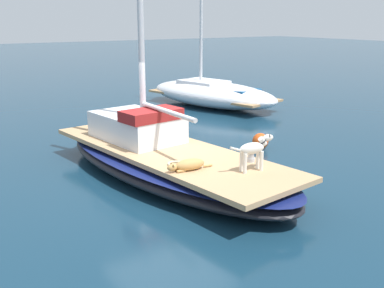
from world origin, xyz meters
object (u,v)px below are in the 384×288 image
(sailboat_main, at_px, (168,163))
(coiled_rope, at_px, (175,164))
(moored_boat_starboard_side, at_px, (212,93))
(dog_white, at_px, (254,149))
(dog_tan, at_px, (188,165))
(deck_winch, at_px, (251,157))
(mooring_buoy, at_px, (260,141))

(sailboat_main, relative_size, coiled_rope, 23.16)
(coiled_rope, relative_size, moored_boat_starboard_side, 0.04)
(dog_white, height_order, dog_tan, dog_white)
(dog_tan, xyz_separation_m, coiled_rope, (-0.03, 0.42, -0.08))
(dog_tan, relative_size, moored_boat_starboard_side, 0.13)
(deck_winch, distance_m, moored_boat_starboard_side, 9.55)
(coiled_rope, bearing_deg, mooring_buoy, 24.69)
(dog_white, distance_m, coiled_rope, 1.58)
(deck_winch, bearing_deg, sailboat_main, 119.10)
(sailboat_main, xyz_separation_m, coiled_rope, (-0.43, -1.06, 0.35))
(sailboat_main, distance_m, mooring_buoy, 3.36)
(sailboat_main, bearing_deg, mooring_buoy, 11.17)
(sailboat_main, relative_size, dog_tan, 7.87)
(deck_winch, bearing_deg, dog_tan, 170.06)
(dog_tan, bearing_deg, sailboat_main, 75.04)
(dog_white, height_order, deck_winch, dog_white)
(deck_winch, distance_m, mooring_buoy, 3.37)
(dog_tan, distance_m, coiled_rope, 0.43)
(moored_boat_starboard_side, relative_size, mooring_buoy, 16.65)
(dog_tan, distance_m, moored_boat_starboard_side, 10.12)
(mooring_buoy, bearing_deg, sailboat_main, -168.83)
(dog_tan, distance_m, mooring_buoy, 4.29)
(dog_white, distance_m, deck_winch, 0.64)
(moored_boat_starboard_side, xyz_separation_m, mooring_buoy, (-2.54, -5.85, -0.32))
(sailboat_main, bearing_deg, moored_boat_starboard_side, 48.12)
(dog_white, xyz_separation_m, dog_tan, (-1.03, 0.69, -0.32))
(sailboat_main, xyz_separation_m, dog_tan, (-0.39, -1.47, 0.43))
(coiled_rope, bearing_deg, sailboat_main, 68.03)
(sailboat_main, height_order, moored_boat_starboard_side, moored_boat_starboard_side)
(moored_boat_starboard_side, height_order, mooring_buoy, moored_boat_starboard_side)
(dog_white, xyz_separation_m, mooring_buoy, (2.66, 2.81, -0.86))
(coiled_rope, height_order, moored_boat_starboard_side, moored_boat_starboard_side)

